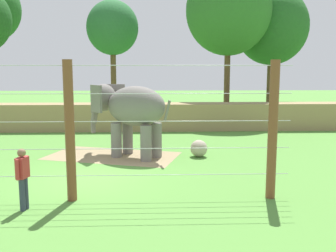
% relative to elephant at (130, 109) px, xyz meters
% --- Properties ---
extents(ground_plane, '(120.00, 120.00, 0.00)m').
position_rel_elephant_xyz_m(ground_plane, '(-1.19, -3.38, -2.07)').
color(ground_plane, '#518938').
extents(dirt_patch, '(6.21, 4.49, 0.01)m').
position_rel_elephant_xyz_m(dirt_patch, '(-0.79, 0.09, -2.07)').
color(dirt_patch, '#937F5B').
rests_on(dirt_patch, ground).
extents(embankment_wall, '(36.00, 1.80, 1.68)m').
position_rel_elephant_xyz_m(embankment_wall, '(-1.19, 7.51, -1.23)').
color(embankment_wall, '#997F56').
rests_on(embankment_wall, ground).
extents(elephant, '(3.80, 3.06, 3.13)m').
position_rel_elephant_xyz_m(elephant, '(0.00, 0.00, 0.00)').
color(elephant, slate).
rests_on(elephant, ground).
extents(enrichment_ball, '(0.74, 0.74, 0.74)m').
position_rel_elephant_xyz_m(enrichment_ball, '(2.98, -0.24, -1.70)').
color(enrichment_ball, tan).
rests_on(enrichment_ball, ground).
extents(cable_fence, '(12.25, 0.27, 4.00)m').
position_rel_elephant_xyz_m(cable_fence, '(-1.24, -5.65, -0.06)').
color(cable_fence, brown).
rests_on(cable_fence, ground).
extents(zookeeper, '(0.29, 0.59, 1.67)m').
position_rel_elephant_xyz_m(zookeeper, '(-2.45, -6.35, -1.15)').
color(zookeeper, '#33384C').
rests_on(zookeeper, ground).
extents(tree_far_left, '(6.29, 6.29, 11.44)m').
position_rel_elephant_xyz_m(tree_far_left, '(6.60, 12.33, 6.05)').
color(tree_far_left, brown).
rests_on(tree_far_left, ground).
extents(tree_left_of_centre, '(5.71, 5.71, 10.18)m').
position_rel_elephant_xyz_m(tree_left_of_centre, '(10.44, 14.13, 5.09)').
color(tree_left_of_centre, brown).
rests_on(tree_left_of_centre, ground).
extents(tree_far_right, '(4.08, 4.08, 9.23)m').
position_rel_elephant_xyz_m(tree_far_right, '(-2.17, 14.45, 4.96)').
color(tree_far_right, brown).
rests_on(tree_far_right, ground).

